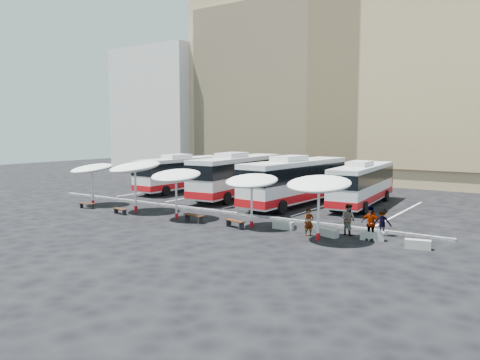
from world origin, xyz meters
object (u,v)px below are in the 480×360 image
Objects in this scene: wood_bench_2 at (194,216)px; conc_bench_1 at (329,233)px; sunshade_1 at (135,167)px; conc_bench_0 at (283,225)px; bus_3 at (362,183)px; conc_bench_2 at (372,236)px; passenger_2 at (370,224)px; sunshade_4 at (319,184)px; passenger_1 at (348,219)px; bus_2 at (296,180)px; sunshade_3 at (252,181)px; bus_0 at (184,172)px; sunshade_2 at (176,176)px; sunshade_0 at (92,169)px; wood_bench_1 at (120,210)px; passenger_0 at (309,222)px; conc_bench_3 at (418,244)px; wood_bench_0 at (87,204)px; wood_bench_3 at (235,222)px; bus_1 at (238,174)px; passenger_3 at (382,222)px.

wood_bench_2 reaches higher than conc_bench_1.
conc_bench_0 is (12.13, 0.71, -3.07)m from sunshade_1.
bus_3 is at bearing 62.09° from wood_bench_2.
conc_bench_2 is (4.60, -11.24, -1.62)m from bus_3.
conc_bench_1 is 2.40m from passenger_2.
sunshade_4 is 3.22m from passenger_1.
passenger_1 is (7.51, -7.97, -1.15)m from bus_2.
sunshade_3 reaches higher than passenger_1.
bus_0 is 0.91× the size of bus_2.
passenger_2 is (9.01, -8.56, -1.13)m from bus_2.
bus_3 is 8.95× the size of conc_bench_0.
sunshade_0 is at bearing 175.87° from sunshade_2.
sunshade_2 reaches higher than wood_bench_1.
passenger_2 is (22.55, -10.43, -0.95)m from bus_0.
sunshade_2 is at bearing 30.93° from passenger_1.
conc_bench_3 is at bearing -41.22° from passenger_0.
bus_3 is 7.41× the size of passenger_0.
conc_bench_2 is at bearing 14.20° from conc_bench_1.
wood_bench_0 is at bearing -175.65° from conc_bench_1.
passenger_0 reaches higher than wood_bench_0.
conc_bench_3 is 0.81× the size of passenger_0.
conc_bench_0 is 0.69× the size of passenger_2.
passenger_1 is at bearing 4.85° from sunshade_1.
conc_bench_0 is at bearing 9.79° from wood_bench_1.
bus_0 reaches higher than conc_bench_1.
sunshade_2 is 5.62m from wood_bench_3.
bus_0 is 24.86m from passenger_2.
passenger_3 is (15.68, -8.20, -1.27)m from bus_1.
wood_bench_1 is (-4.63, -0.91, -2.67)m from sunshade_2.
wood_bench_1 is at bearing -172.51° from conc_bench_2.
sunshade_2 is at bearing -6.30° from sunshade_1.
conc_bench_0 is at bearing 13.33° from wood_bench_2.
wood_bench_1 is at bearing -105.62° from bus_1.
passenger_2 is at bearing -113.61° from conc_bench_2.
conc_bench_3 is at bearing 0.95° from sunshade_1.
conc_bench_1 is 0.63× the size of passenger_2.
sunshade_0 is 2.33× the size of passenger_1.
bus_2 is 2.64× the size of sunshade_1.
sunshade_2 is 3.10m from wood_bench_2.
sunshade_1 is 18.04m from passenger_3.
bus_1 is 10.76m from sunshade_1.
passenger_2 is at bearing 170.70° from conc_bench_3.
wood_bench_1 is at bearing 31.50° from passenger_1.
wood_bench_2 is at bearing -175.77° from conc_bench_3.
conc_bench_3 is at bearing -34.58° from bus_2.
bus_1 reaches higher than wood_bench_2.
sunshade_4 is 5.89m from conc_bench_3.
bus_2 reaches higher than passenger_3.
sunshade_1 reaches higher than passenger_0.
sunshade_2 is (9.51, -11.69, 1.09)m from bus_0.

